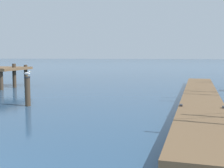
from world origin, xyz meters
TOP-DOWN VIEW (x-y plane):
  - floating_dock at (5.91, 12.07)m, footprint 2.90×21.44m
  - mooring_piling at (-2.38, 8.91)m, footprint 0.30×0.30m
  - perched_seagull at (-2.39, 8.91)m, footprint 0.38×0.18m

SIDE VIEW (x-z plane):
  - floating_dock at x=5.91m, z-range 0.10..0.63m
  - mooring_piling at x=-2.38m, z-range 0.04..1.48m
  - perched_seagull at x=-2.39m, z-range 1.46..1.73m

